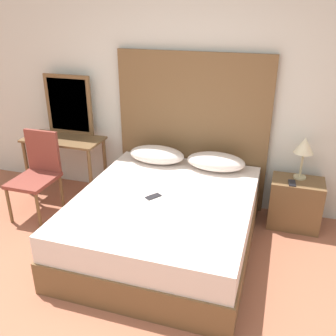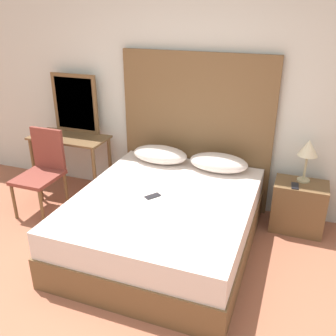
{
  "view_description": "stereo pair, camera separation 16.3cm",
  "coord_description": "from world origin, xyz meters",
  "px_view_note": "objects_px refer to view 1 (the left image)",
  "views": [
    {
      "loc": [
        1.08,
        -1.73,
        2.24
      ],
      "look_at": [
        0.11,
        1.33,
        0.81
      ],
      "focal_mm": 40.0,
      "sensor_mm": 36.0,
      "label": 1
    },
    {
      "loc": [
        1.23,
        -1.68,
        2.24
      ],
      "look_at": [
        0.11,
        1.33,
        0.81
      ],
      "focal_mm": 40.0,
      "sensor_mm": 36.0,
      "label": 2
    }
  ],
  "objects_px": {
    "nightstand": "(295,203)",
    "vanity_desk": "(64,149)",
    "phone_on_bed": "(153,196)",
    "phone_on_nightstand": "(292,183)",
    "bed": "(165,222)",
    "chair": "(38,170)",
    "table_lamp": "(304,147)"
  },
  "relations": [
    {
      "from": "nightstand",
      "to": "vanity_desk",
      "type": "bearing_deg",
      "value": -178.77
    },
    {
      "from": "phone_on_bed",
      "to": "phone_on_nightstand",
      "type": "height_order",
      "value": "phone_on_bed"
    },
    {
      "from": "bed",
      "to": "nightstand",
      "type": "xyz_separation_m",
      "value": [
        1.21,
        0.78,
        -0.01
      ]
    },
    {
      "from": "phone_on_bed",
      "to": "phone_on_nightstand",
      "type": "xyz_separation_m",
      "value": [
        1.25,
        0.74,
        -0.02
      ]
    },
    {
      "from": "phone_on_bed",
      "to": "chair",
      "type": "height_order",
      "value": "chair"
    },
    {
      "from": "vanity_desk",
      "to": "chair",
      "type": "relative_size",
      "value": 1.02
    },
    {
      "from": "nightstand",
      "to": "table_lamp",
      "type": "distance_m",
      "value": 0.62
    },
    {
      "from": "nightstand",
      "to": "chair",
      "type": "relative_size",
      "value": 0.57
    },
    {
      "from": "bed",
      "to": "table_lamp",
      "type": "xyz_separation_m",
      "value": [
        1.22,
        0.85,
        0.61
      ]
    },
    {
      "from": "phone_on_bed",
      "to": "nightstand",
      "type": "xyz_separation_m",
      "value": [
        1.31,
        0.83,
        -0.3
      ]
    },
    {
      "from": "phone_on_bed",
      "to": "table_lamp",
      "type": "xyz_separation_m",
      "value": [
        1.32,
        0.9,
        0.32
      ]
    },
    {
      "from": "phone_on_bed",
      "to": "chair",
      "type": "distance_m",
      "value": 1.5
    },
    {
      "from": "bed",
      "to": "vanity_desk",
      "type": "height_order",
      "value": "vanity_desk"
    },
    {
      "from": "phone_on_bed",
      "to": "phone_on_nightstand",
      "type": "bearing_deg",
      "value": 30.6
    },
    {
      "from": "vanity_desk",
      "to": "bed",
      "type": "bearing_deg",
      "value": -25.29
    },
    {
      "from": "phone_on_bed",
      "to": "table_lamp",
      "type": "height_order",
      "value": "table_lamp"
    },
    {
      "from": "vanity_desk",
      "to": "chair",
      "type": "xyz_separation_m",
      "value": [
        -0.05,
        -0.49,
        -0.08
      ]
    },
    {
      "from": "chair",
      "to": "bed",
      "type": "bearing_deg",
      "value": -8.27
    },
    {
      "from": "phone_on_nightstand",
      "to": "chair",
      "type": "relative_size",
      "value": 0.16
    },
    {
      "from": "nightstand",
      "to": "chair",
      "type": "xyz_separation_m",
      "value": [
        -2.78,
        -0.55,
        0.25
      ]
    },
    {
      "from": "phone_on_bed",
      "to": "vanity_desk",
      "type": "relative_size",
      "value": 0.17
    },
    {
      "from": "bed",
      "to": "table_lamp",
      "type": "relative_size",
      "value": 4.34
    },
    {
      "from": "phone_on_nightstand",
      "to": "table_lamp",
      "type": "bearing_deg",
      "value": 65.71
    },
    {
      "from": "nightstand",
      "to": "table_lamp",
      "type": "relative_size",
      "value": 1.2
    },
    {
      "from": "bed",
      "to": "phone_on_nightstand",
      "type": "relative_size",
      "value": 12.62
    },
    {
      "from": "bed",
      "to": "vanity_desk",
      "type": "distance_m",
      "value": 1.72
    },
    {
      "from": "phone_on_bed",
      "to": "chair",
      "type": "bearing_deg",
      "value": 169.35
    },
    {
      "from": "chair",
      "to": "nightstand",
      "type": "bearing_deg",
      "value": 11.2
    },
    {
      "from": "phone_on_nightstand",
      "to": "chair",
      "type": "xyz_separation_m",
      "value": [
        -2.72,
        -0.46,
        -0.02
      ]
    },
    {
      "from": "phone_on_bed",
      "to": "chair",
      "type": "xyz_separation_m",
      "value": [
        -1.47,
        0.28,
        -0.04
      ]
    },
    {
      "from": "bed",
      "to": "table_lamp",
      "type": "distance_m",
      "value": 1.61
    },
    {
      "from": "nightstand",
      "to": "phone_on_nightstand",
      "type": "height_order",
      "value": "phone_on_nightstand"
    }
  ]
}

